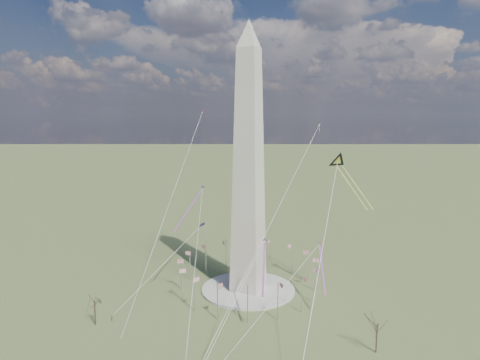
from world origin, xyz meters
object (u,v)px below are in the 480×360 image
at_px(person_west, 112,318).
at_px(tree_near, 377,322).
at_px(kite_delta_black, 339,164).
at_px(washington_monument, 249,167).

bearing_deg(person_west, tree_near, -159.51).
bearing_deg(tree_near, kite_delta_black, 116.80).
bearing_deg(washington_monument, tree_near, -26.71).
bearing_deg(tree_near, washington_monument, 153.29).
bearing_deg(kite_delta_black, tree_near, 70.84).
xyz_separation_m(washington_monument, person_west, (-31.38, -41.20, -47.07)).
xyz_separation_m(washington_monument, kite_delta_black, (30.74, 13.77, 1.40)).
distance_m(washington_monument, kite_delta_black, 33.71).
xyz_separation_m(tree_near, person_west, (-81.91, -15.78, -8.30)).
bearing_deg(washington_monument, kite_delta_black, 24.13).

